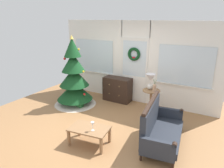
# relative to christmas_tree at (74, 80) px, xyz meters

# --- Properties ---
(ground_plane) EXTENTS (6.76, 6.76, 0.00)m
(ground_plane) POSITION_rel_christmas_tree_xyz_m (1.48, -0.87, -0.79)
(ground_plane) COLOR #996B42
(back_wall_with_door) EXTENTS (5.20, 0.19, 2.55)m
(back_wall_with_door) POSITION_rel_christmas_tree_xyz_m (1.48, 1.21, 0.49)
(back_wall_with_door) COLOR white
(back_wall_with_door) RESTS_ON ground
(christmas_tree) EXTENTS (1.30, 1.30, 2.15)m
(christmas_tree) POSITION_rel_christmas_tree_xyz_m (0.00, 0.00, 0.00)
(christmas_tree) COLOR #4C331E
(christmas_tree) RESTS_ON ground
(dresser_cabinet) EXTENTS (0.90, 0.45, 0.78)m
(dresser_cabinet) POSITION_rel_christmas_tree_xyz_m (1.02, 0.92, -0.40)
(dresser_cabinet) COLOR black
(dresser_cabinet) RESTS_ON ground
(settee_sofa) EXTENTS (0.90, 1.65, 0.96)m
(settee_sofa) POSITION_rel_christmas_tree_xyz_m (2.95, -0.77, -0.41)
(settee_sofa) COLOR black
(settee_sofa) RESTS_ON ground
(side_table) EXTENTS (0.50, 0.48, 0.73)m
(side_table) POSITION_rel_christmas_tree_xyz_m (2.32, 0.47, -0.27)
(side_table) COLOR #8E6642
(side_table) RESTS_ON ground
(table_lamp) EXTENTS (0.28, 0.28, 0.44)m
(table_lamp) POSITION_rel_christmas_tree_xyz_m (2.26, 0.51, 0.23)
(table_lamp) COLOR silver
(table_lamp) RESTS_ON side_table
(flower_vase) EXTENTS (0.11, 0.10, 0.35)m
(flower_vase) POSITION_rel_christmas_tree_xyz_m (2.42, 0.41, 0.06)
(flower_vase) COLOR tan
(flower_vase) RESTS_ON side_table
(coffee_table) EXTENTS (0.90, 0.63, 0.39)m
(coffee_table) POSITION_rel_christmas_tree_xyz_m (1.67, -1.56, -0.46)
(coffee_table) COLOR #8E6642
(coffee_table) RESTS_ON ground
(wine_glass) EXTENTS (0.08, 0.08, 0.20)m
(wine_glass) POSITION_rel_christmas_tree_xyz_m (1.80, -1.60, -0.26)
(wine_glass) COLOR silver
(wine_glass) RESTS_ON coffee_table
(gift_box) EXTENTS (0.16, 0.15, 0.16)m
(gift_box) POSITION_rel_christmas_tree_xyz_m (0.32, -0.17, -0.71)
(gift_box) COLOR #266633
(gift_box) RESTS_ON ground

